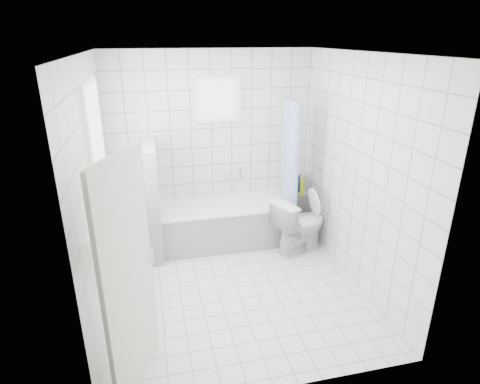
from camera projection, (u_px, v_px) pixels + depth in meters
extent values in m
plane|color=white|center=(236.00, 287.00, 4.70)|extent=(3.00, 3.00, 0.00)
plane|color=white|center=(235.00, 53.00, 3.75)|extent=(3.00, 3.00, 0.00)
cube|color=white|center=(212.00, 147.00, 5.58)|extent=(2.80, 0.02, 2.60)
cube|color=white|center=(281.00, 253.00, 2.87)|extent=(2.80, 0.02, 2.60)
cube|color=white|center=(96.00, 194.00, 3.93)|extent=(0.02, 3.00, 2.60)
cube|color=white|center=(356.00, 173.00, 4.52)|extent=(0.02, 3.00, 2.60)
cube|color=white|center=(100.00, 156.00, 4.10)|extent=(0.01, 0.90, 1.40)
cube|color=white|center=(219.00, 100.00, 5.33)|extent=(0.50, 0.01, 0.50)
cube|color=white|center=(113.00, 221.00, 4.38)|extent=(0.18, 1.02, 0.08)
cube|color=silver|center=(129.00, 278.00, 3.09)|extent=(0.35, 0.75, 2.00)
cube|color=white|center=(226.00, 224.00, 5.64)|extent=(1.79, 0.75, 0.55)
cube|color=white|center=(225.00, 205.00, 5.54)|extent=(1.81, 0.77, 0.03)
cube|color=white|center=(153.00, 200.00, 5.22)|extent=(0.15, 0.85, 1.50)
cube|color=white|center=(296.00, 209.00, 6.12)|extent=(0.40, 0.24, 0.55)
imported|color=white|center=(300.00, 225.00, 5.37)|extent=(0.86, 0.69, 0.77)
cylinder|color=silver|center=(288.00, 98.00, 5.17)|extent=(0.02, 0.80, 0.02)
cube|color=silver|center=(227.00, 177.00, 5.76)|extent=(0.18, 0.06, 0.06)
imported|color=white|center=(113.00, 199.00, 4.46)|extent=(0.15, 0.15, 0.29)
imported|color=#D068BA|center=(114.00, 199.00, 4.63)|extent=(0.10, 0.10, 0.17)
imported|color=#D55298|center=(109.00, 219.00, 4.00)|extent=(0.15, 0.15, 0.29)
imported|color=white|center=(112.00, 210.00, 4.32)|extent=(0.20, 0.20, 0.19)
cylinder|color=yellow|center=(302.00, 186.00, 5.89)|extent=(0.06, 0.06, 0.28)
cylinder|color=blue|center=(299.00, 183.00, 6.00)|extent=(0.06, 0.06, 0.27)
cylinder|color=#F8351D|center=(296.00, 185.00, 5.97)|extent=(0.06, 0.06, 0.24)
cylinder|color=#189036|center=(294.00, 188.00, 5.90)|extent=(0.06, 0.06, 0.20)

